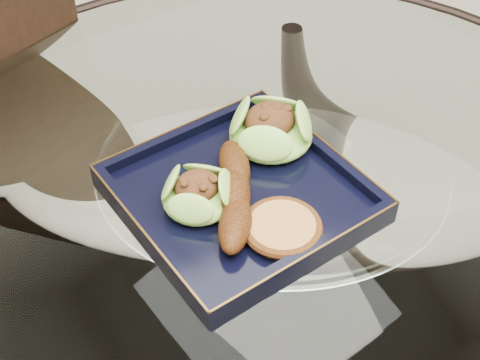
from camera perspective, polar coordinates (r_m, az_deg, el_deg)
dining_table at (r=0.97m, az=2.30°, el=-7.74°), size 1.13×1.13×0.77m
dining_chair at (r=1.17m, az=-15.96°, el=-1.43°), size 0.52×0.52×0.99m
navy_plate at (r=0.83m, az=0.00°, el=-1.49°), size 0.28×0.28×0.02m
lettuce_wrap_left at (r=0.79m, az=-3.56°, el=-1.29°), size 0.11×0.11×0.03m
lettuce_wrap_right at (r=0.87m, az=2.66°, el=4.23°), size 0.14×0.14×0.04m
roasted_plantain at (r=0.79m, az=-0.45°, el=-1.16°), size 0.14×0.16×0.03m
crumb_patty at (r=0.77m, az=3.61°, el=-4.14°), size 0.10×0.10×0.02m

